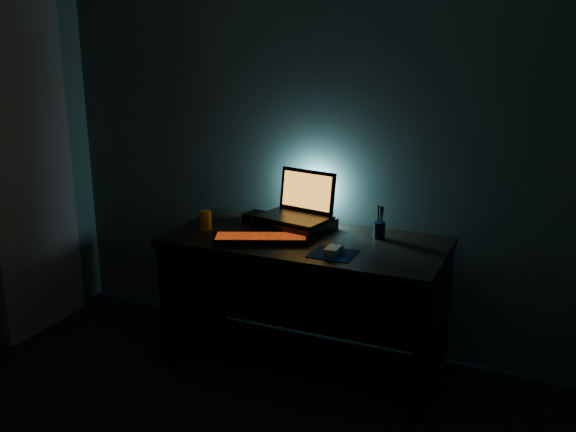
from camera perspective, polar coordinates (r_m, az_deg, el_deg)
The scene contains 11 objects.
room at distance 1.97m, azimuth -16.38°, elevation -1.57°, with size 3.50×4.00×2.50m.
desk at distance 3.59m, azimuth 1.82°, elevation -5.71°, with size 1.50×0.70×0.75m.
curtain at distance 4.14m, azimuth -22.15°, elevation 5.54°, with size 0.06×0.65×2.30m, color #AEA48B.
riser at distance 3.61m, azimuth 0.57°, elevation -0.73°, with size 0.40×0.30×0.06m, color black.
laptop at distance 3.62m, azimuth 1.04°, elevation 0.83°, with size 0.42×0.35×0.26m.
keyboard at distance 3.41m, azimuth -2.43°, elevation -2.00°, with size 0.52×0.34×0.03m.
mousepad at distance 3.22m, azimuth 4.04°, elevation -3.38°, with size 0.22×0.20×0.00m, color navy.
mouse at distance 3.22m, azimuth 4.04°, elevation -3.06°, with size 0.07×0.11×0.03m, color gray.
pen_cup at distance 3.49m, azimuth 8.12°, elevation -1.25°, with size 0.06×0.06×0.09m, color black.
juice_glass at distance 3.62m, azimuth -7.31°, elevation -0.38°, with size 0.06×0.06×0.11m, color #DDA30B.
router at distance 3.74m, azimuth -2.52°, elevation -0.18°, with size 0.19×0.16×0.06m.
Camera 1 is at (1.23, -1.43, 1.82)m, focal length 40.00 mm.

